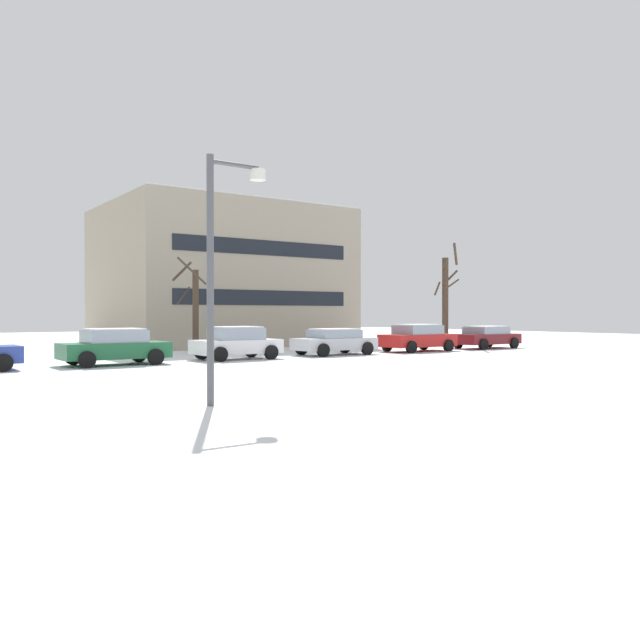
{
  "coord_description": "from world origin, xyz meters",
  "views": [
    {
      "loc": [
        -3.18,
        -15.78,
        2.04
      ],
      "look_at": [
        11.99,
        5.92,
        1.78
      ],
      "focal_mm": 36.3,
      "sensor_mm": 36.0,
      "label": 1
    }
  ],
  "objects": [
    {
      "name": "tree_far_left",
      "position": [
        25.97,
        12.38,
        2.94
      ],
      "size": [
        1.7,
        1.71,
        6.33
      ],
      "color": "#423326",
      "rests_on": "ground"
    },
    {
      "name": "road_surface",
      "position": [
        0.0,
        3.88,
        0.0
      ],
      "size": [
        80.0,
        9.76,
        0.0
      ],
      "color": "silver",
      "rests_on": "ground"
    },
    {
      "name": "street_lamp",
      "position": [
        3.25,
        -2.71,
        3.37
      ],
      "size": [
        1.46,
        0.36,
        5.55
      ],
      "color": "#4C4F54",
      "rests_on": "ground"
    },
    {
      "name": "parked_car_red",
      "position": [
        21.14,
        9.77,
        0.75
      ],
      "size": [
        4.27,
        2.15,
        1.47
      ],
      "color": "red",
      "rests_on": "ground"
    },
    {
      "name": "tree_far_mid",
      "position": [
        10.06,
        14.05,
        2.34
      ],
      "size": [
        1.42,
        2.2,
        4.82
      ],
      "color": "#423326",
      "rests_on": "ground"
    },
    {
      "name": "parked_car_silver",
      "position": [
        15.7,
        9.97,
        0.68
      ],
      "size": [
        4.19,
        2.08,
        1.31
      ],
      "color": "silver",
      "rests_on": "ground"
    },
    {
      "name": "ground_plane",
      "position": [
        0.0,
        0.0,
        0.0
      ],
      "size": [
        120.0,
        120.0,
        0.0
      ],
      "primitive_type": "plane",
      "color": "white"
    },
    {
      "name": "parked_car_green",
      "position": [
        4.82,
        9.92,
        0.74
      ],
      "size": [
        4.15,
        2.16,
        1.46
      ],
      "color": "#1E6038",
      "rests_on": "ground"
    },
    {
      "name": "building_far_right",
      "position": [
        16.26,
        23.72,
        4.53
      ],
      "size": [
        14.62,
        11.99,
        9.07
      ],
      "color": "#9E937F",
      "rests_on": "ground"
    },
    {
      "name": "parked_car_maroon",
      "position": [
        26.58,
        9.72,
        0.69
      ],
      "size": [
        4.23,
        2.14,
        1.32
      ],
      "color": "maroon",
      "rests_on": "ground"
    },
    {
      "name": "parked_car_white",
      "position": [
        10.26,
        9.94,
        0.75
      ],
      "size": [
        3.91,
        2.06,
        1.47
      ],
      "color": "white",
      "rests_on": "ground"
    }
  ]
}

